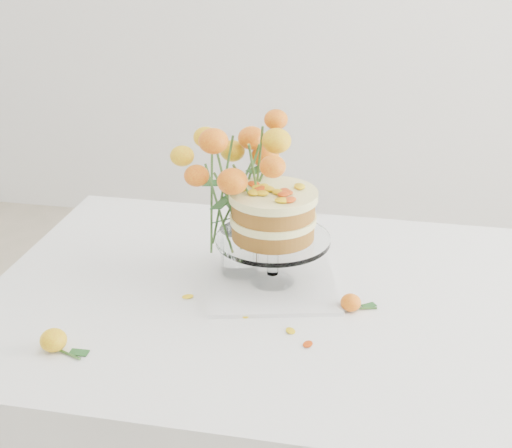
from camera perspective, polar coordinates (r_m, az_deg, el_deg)
The scene contains 10 objects.
table at distance 1.60m, azimuth 4.21°, elevation -8.44°, with size 1.43×0.93×0.76m.
napkin at distance 1.61m, azimuth 1.32°, elevation -4.70°, with size 0.28×0.28×0.01m, color silver.
cake_stand at distance 1.54m, azimuth 1.38°, elevation 0.38°, with size 0.25×0.25×0.23m.
rose_vase at distance 1.54m, azimuth -1.38°, elevation 4.29°, with size 0.34×0.34×0.44m.
loose_rose_near at distance 1.43m, azimuth -15.89°, elevation -8.94°, with size 0.09×0.05×0.04m.
loose_rose_far at distance 1.52m, azimuth 7.60°, elevation -6.25°, with size 0.08×0.04×0.04m.
stray_petal_a at distance 1.49m, azimuth -0.82°, elevation -7.32°, with size 0.03×0.02×0.00m, color yellow.
stray_petal_b at distance 1.44m, azimuth 2.78°, elevation -8.54°, with size 0.03×0.02×0.00m, color yellow.
stray_petal_c at distance 1.41m, azimuth 4.16°, elevation -9.58°, with size 0.03×0.02×0.00m, color yellow.
stray_petal_d at distance 1.56m, azimuth -5.48°, elevation -5.81°, with size 0.03×0.02×0.00m, color yellow.
Camera 1 is at (0.15, -1.34, 1.54)m, focal length 50.00 mm.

